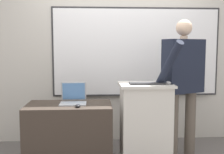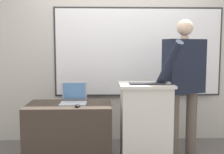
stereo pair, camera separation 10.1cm
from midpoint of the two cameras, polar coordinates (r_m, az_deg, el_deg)
The scene contains 8 objects.
back_wall at distance 4.17m, azimuth 2.14°, elevation 5.91°, with size 6.40×0.17×2.75m.
lectern_podium at distance 3.37m, azimuth 7.64°, elevation -9.45°, with size 0.61×0.50×0.96m.
side_desk at distance 3.44m, azimuth -7.75°, elevation -11.31°, with size 0.99×0.59×0.72m.
person_presenter at distance 3.44m, azimuth 15.19°, elevation -0.53°, with size 0.65×0.69×1.70m.
laptop at distance 3.40m, azimuth -6.91°, elevation -4.02°, with size 0.31×0.30×0.25m.
wireless_keyboard at distance 3.21m, azimuth 8.00°, elevation -1.31°, with size 0.39×0.15×0.02m.
computer_mouse_by_laptop at distance 3.16m, azimuth -6.09°, elevation -5.78°, with size 0.06×0.10×0.03m.
computer_mouse_by_keyboard at distance 3.24m, azimuth 12.30°, elevation -1.19°, with size 0.06×0.10×0.03m.
Camera 2 is at (-0.23, -2.80, 1.38)m, focal length 45.00 mm.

